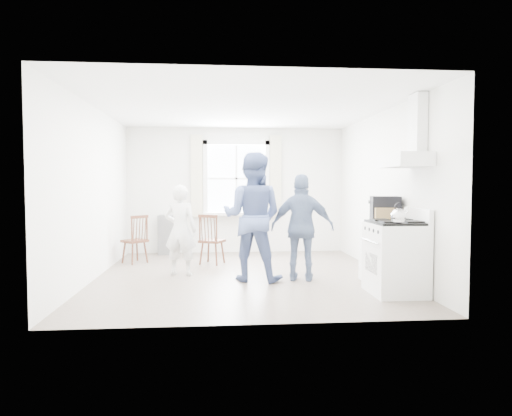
# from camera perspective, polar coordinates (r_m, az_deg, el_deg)

# --- Properties ---
(room_shell) EXTENTS (4.62, 5.12, 2.64)m
(room_shell) POSITION_cam_1_polar(r_m,az_deg,el_deg) (7.07, -1.60, 1.93)
(room_shell) COLOR #7B6B5F
(room_shell) RESTS_ON ground
(window_assembly) EXTENTS (1.88, 0.24, 1.70)m
(window_assembly) POSITION_cam_1_polar(r_m,az_deg,el_deg) (9.52, -2.46, 3.18)
(window_assembly) COLOR white
(window_assembly) RESTS_ON room_shell
(range_hood) EXTENTS (0.45, 0.76, 0.94)m
(range_hood) POSITION_cam_1_polar(r_m,az_deg,el_deg) (6.24, 18.65, 7.14)
(range_hood) COLOR white
(range_hood) RESTS_ON room_shell
(shelf_unit) EXTENTS (0.40, 0.30, 0.80)m
(shelf_unit) POSITION_cam_1_polar(r_m,az_deg,el_deg) (9.50, -10.89, -3.29)
(shelf_unit) COLOR slate
(shelf_unit) RESTS_ON ground
(gas_stove) EXTENTS (0.68, 0.76, 1.12)m
(gas_stove) POSITION_cam_1_polar(r_m,az_deg,el_deg) (6.24, 17.07, -5.88)
(gas_stove) COLOR white
(gas_stove) RESTS_ON ground
(kettle) EXTENTS (0.18, 0.18, 0.26)m
(kettle) POSITION_cam_1_polar(r_m,az_deg,el_deg) (5.88, 17.38, -0.98)
(kettle) COLOR silver
(kettle) RESTS_ON gas_stove
(low_cabinet) EXTENTS (0.50, 0.55, 0.90)m
(low_cabinet) POSITION_cam_1_polar(r_m,az_deg,el_deg) (6.91, 15.43, -5.28)
(low_cabinet) COLOR white
(low_cabinet) RESTS_ON ground
(stereo_stack) EXTENTS (0.46, 0.43, 0.36)m
(stereo_stack) POSITION_cam_1_polar(r_m,az_deg,el_deg) (6.86, 15.85, -0.07)
(stereo_stack) COLOR black
(stereo_stack) RESTS_ON low_cabinet
(cardboard_box) EXTENTS (0.33, 0.25, 0.20)m
(cardboard_box) POSITION_cam_1_polar(r_m,az_deg,el_deg) (6.74, 15.79, -0.79)
(cardboard_box) COLOR olive
(cardboard_box) RESTS_ON low_cabinet
(windsor_chair_a) EXTENTS (0.52, 0.52, 0.88)m
(windsor_chair_a) POSITION_cam_1_polar(r_m,az_deg,el_deg) (8.48, -14.57, -3.14)
(windsor_chair_a) COLOR #492517
(windsor_chair_a) RESTS_ON ground
(windsor_chair_b) EXTENTS (0.51, 0.50, 0.91)m
(windsor_chair_b) POSITION_cam_1_polar(r_m,az_deg,el_deg) (8.13, -5.82, -3.22)
(windsor_chair_b) COLOR #492517
(windsor_chair_b) RESTS_ON ground
(person_left) EXTENTS (0.63, 0.63, 1.42)m
(person_left) POSITION_cam_1_polar(r_m,az_deg,el_deg) (7.25, -9.43, -2.74)
(person_left) COLOR white
(person_left) RESTS_ON ground
(person_mid) EXTENTS (1.16, 1.16, 1.90)m
(person_mid) POSITION_cam_1_polar(r_m,az_deg,el_deg) (6.75, -0.44, -1.11)
(person_mid) COLOR #4F6193
(person_mid) RESTS_ON ground
(person_right) EXTENTS (1.11, 1.11, 1.58)m
(person_right) POSITION_cam_1_polar(r_m,az_deg,el_deg) (6.79, 5.80, -2.43)
(person_right) COLOR navy
(person_right) RESTS_ON ground
(potted_plant) EXTENTS (0.25, 0.25, 0.35)m
(potted_plant) POSITION_cam_1_polar(r_m,az_deg,el_deg) (9.46, -0.57, 0.52)
(potted_plant) COLOR #2F6A36
(potted_plant) RESTS_ON window_assembly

